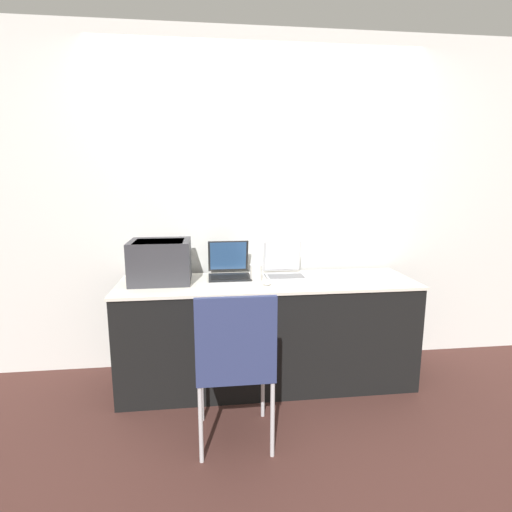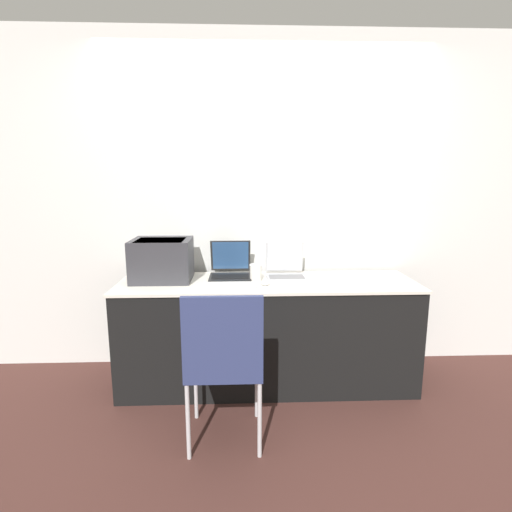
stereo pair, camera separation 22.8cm
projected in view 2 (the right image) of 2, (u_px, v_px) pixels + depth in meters
The scene contains 10 objects.
ground_plane at pixel (270, 403), 2.72m from camera, with size 14.00×14.00×0.00m, color #472823.
wall_back at pixel (264, 205), 3.16m from camera, with size 8.00×0.05×2.60m.
table at pixel (267, 332), 2.94m from camera, with size 2.12×0.62×0.78m.
printer at pixel (162, 258), 2.87m from camera, with size 0.42×0.36×0.30m.
laptop_left at pixel (230, 269), 2.99m from camera, with size 0.31×0.35×0.26m.
laptop_right at pixel (286, 270), 2.98m from camera, with size 0.29×0.31×0.26m.
external_keyboard at pixel (225, 285), 2.71m from camera, with size 0.42×0.14×0.02m.
coffee_cup at pixel (256, 273), 2.87m from camera, with size 0.09×0.09×0.12m.
mouse at pixel (265, 283), 2.75m from camera, with size 0.06×0.05×0.04m.
chair at pixel (224, 356), 2.20m from camera, with size 0.42×0.42×0.92m.
Camera 2 is at (-0.19, -2.48, 1.50)m, focal length 28.00 mm.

